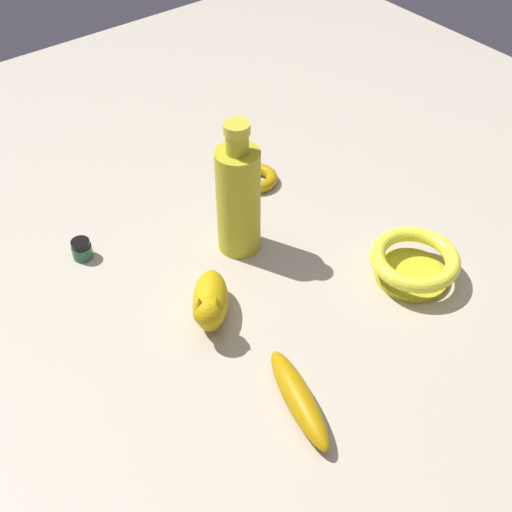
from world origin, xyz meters
The scene contains 7 objects.
ground centered at (0.00, 0.00, 0.00)m, with size 2.00×2.00×0.00m, color #BCB29E.
bottle_tall centered at (-0.03, -0.09, 0.11)m, with size 0.08×0.08×0.25m.
bowl centered at (-0.21, 0.16, 0.03)m, with size 0.15×0.15×0.06m.
bangle centered at (-0.17, -0.21, 0.01)m, with size 0.08×0.08×0.02m, color #B38C0C.
nail_polish_jar centered at (0.20, -0.23, 0.02)m, with size 0.04×0.04×0.04m.
cat_figurine centered at (0.11, 0.02, 0.04)m, with size 0.12×0.13×0.09m.
banana centered at (0.11, 0.24, 0.02)m, with size 0.18×0.04×0.04m, color #B78408.
Camera 1 is at (0.49, 0.63, 0.81)m, focal length 47.35 mm.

